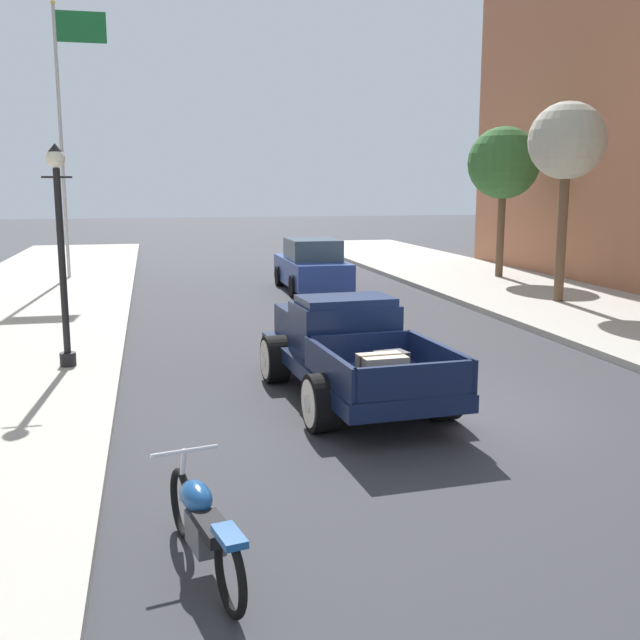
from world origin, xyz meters
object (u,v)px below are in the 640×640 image
Objects in this scene: hotrod_truck_navy at (346,349)px; flagpole at (66,111)px; car_background_blue at (312,267)px; motorcycle_parked at (203,524)px; street_tree_third at (504,164)px; street_lamp_near at (61,239)px; street_tree_second at (567,143)px.

flagpole reaches higher than hotrod_truck_navy.
car_background_blue is 0.47× the size of flagpole.
motorcycle_parked is 21.67m from street_tree_third.
street_lamp_near reaches higher than car_background_blue.
car_background_blue is 0.80× the size of street_tree_second.
car_background_blue is 0.84× the size of street_tree_third.
street_lamp_near is 13.54m from street_tree_second.
street_lamp_near is at bearing -124.37° from car_background_blue.
flagpole reaches higher than street_tree_third.
car_background_blue is (2.02, 11.86, 0.01)m from hotrod_truck_navy.
flagpole reaches higher than motorcycle_parked.
hotrod_truck_navy is at bearing -28.13° from street_lamp_near.
motorcycle_parked is 0.54× the size of street_lamp_near.
street_tree_second is (8.01, 7.27, 3.66)m from hotrod_truck_navy.
street_tree_third is at bearing 55.08° from hotrod_truck_navy.
street_tree_third reaches higher than motorcycle_parked.
street_lamp_near is (-6.48, -9.48, 1.62)m from car_background_blue.
flagpole is at bearing 147.05° from street_tree_second.
hotrod_truck_navy is at bearing 62.78° from motorcycle_parked.
street_lamp_near is (-1.85, 7.47, 1.94)m from motorcycle_parked.
street_tree_second is at bearing -32.95° from flagpole.
motorcycle_parked is at bearing -105.30° from car_background_blue.
flagpole reaches higher than street_lamp_near.
flagpole is at bearing 167.63° from street_tree_third.
motorcycle_parked is 0.23× the size of flagpole.
hotrod_truck_navy is at bearing -137.77° from street_tree_second.
street_tree_third is (14.52, -3.18, -1.73)m from flagpole.
street_lamp_near is at bearing -85.49° from flagpole.
flagpole reaches higher than car_background_blue.
hotrod_truck_navy is 16.03m from street_tree_third.
street_lamp_near is at bearing -158.61° from street_tree_second.
hotrod_truck_navy is 5.72m from motorcycle_parked.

